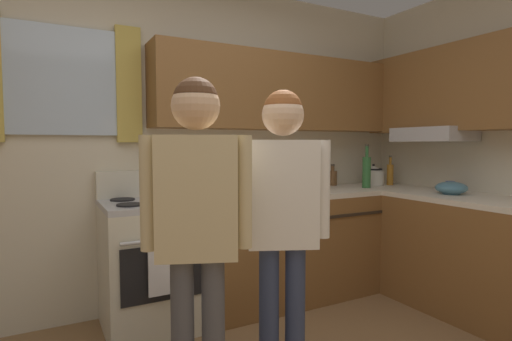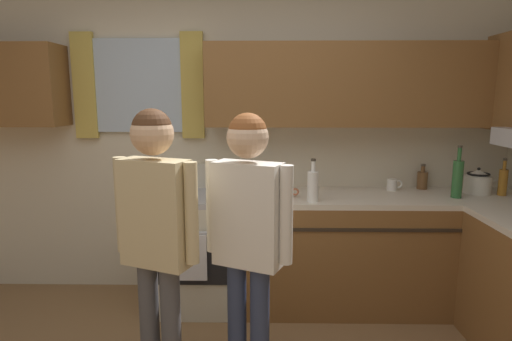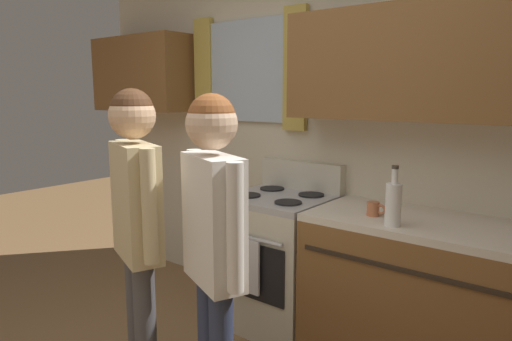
# 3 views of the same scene
# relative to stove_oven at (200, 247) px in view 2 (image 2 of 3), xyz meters

# --- Properties ---
(back_wall_unit) EXTENTS (4.60, 0.42, 2.60)m
(back_wall_unit) POSITION_rel_stove_oven_xyz_m (0.29, 0.28, 1.00)
(back_wall_unit) COLOR beige
(back_wall_unit) RESTS_ON ground
(kitchen_counter_run) EXTENTS (2.18, 1.78, 0.90)m
(kitchen_counter_run) POSITION_rel_stove_oven_xyz_m (1.70, -0.32, -0.02)
(kitchen_counter_run) COLOR brown
(kitchen_counter_run) RESTS_ON ground
(stove_oven) EXTENTS (0.64, 0.67, 1.10)m
(stove_oven) POSITION_rel_stove_oven_xyz_m (0.00, 0.00, 0.00)
(stove_oven) COLOR beige
(stove_oven) RESTS_ON ground
(bottle_oil_amber) EXTENTS (0.06, 0.06, 0.29)m
(bottle_oil_amber) POSITION_rel_stove_oven_xyz_m (2.34, 0.01, 0.54)
(bottle_oil_amber) COLOR #B27223
(bottle_oil_amber) RESTS_ON kitchen_counter_run
(bottle_milk_white) EXTENTS (0.08, 0.08, 0.31)m
(bottle_milk_white) POSITION_rel_stove_oven_xyz_m (0.86, -0.22, 0.55)
(bottle_milk_white) COLOR white
(bottle_milk_white) RESTS_ON kitchen_counter_run
(bottle_squat_brown) EXTENTS (0.08, 0.08, 0.21)m
(bottle_squat_brown) POSITION_rel_stove_oven_xyz_m (1.81, 0.23, 0.51)
(bottle_squat_brown) COLOR brown
(bottle_squat_brown) RESTS_ON kitchen_counter_run
(bottle_wine_green) EXTENTS (0.08, 0.08, 0.39)m
(bottle_wine_green) POSITION_rel_stove_oven_xyz_m (1.95, -0.07, 0.58)
(bottle_wine_green) COLOR #2D6633
(bottle_wine_green) RESTS_ON kitchen_counter_run
(mug_ceramic_white) EXTENTS (0.13, 0.08, 0.09)m
(mug_ceramic_white) POSITION_rel_stove_oven_xyz_m (1.54, 0.16, 0.48)
(mug_ceramic_white) COLOR white
(mug_ceramic_white) RESTS_ON kitchen_counter_run
(cup_terracotta) EXTENTS (0.11, 0.07, 0.08)m
(cup_terracotta) POSITION_rel_stove_oven_xyz_m (0.70, -0.09, 0.47)
(cup_terracotta) COLOR #B76642
(cup_terracotta) RESTS_ON kitchen_counter_run
(stovetop_kettle) EXTENTS (0.27, 0.20, 0.21)m
(stovetop_kettle) POSITION_rel_stove_oven_xyz_m (2.18, 0.07, 0.53)
(stovetop_kettle) COLOR silver
(stovetop_kettle) RESTS_ON kitchen_counter_run
(adult_left) EXTENTS (0.47, 0.28, 1.59)m
(adult_left) POSITION_rel_stove_oven_xyz_m (-0.05, -1.11, 0.54)
(adult_left) COLOR #4C4C51
(adult_left) RESTS_ON ground
(adult_in_plaid) EXTENTS (0.45, 0.28, 1.57)m
(adult_in_plaid) POSITION_rel_stove_oven_xyz_m (0.42, -1.08, 0.52)
(adult_in_plaid) COLOR #2D3856
(adult_in_plaid) RESTS_ON ground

